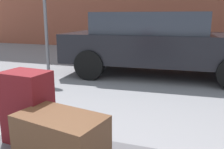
{
  "coord_description": "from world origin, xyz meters",
  "views": [
    {
      "loc": [
        0.87,
        -1.34,
        1.32
      ],
      "look_at": [
        0.0,
        1.2,
        0.69
      ],
      "focal_mm": 39.43,
      "sensor_mm": 36.0,
      "label": 1
    }
  ],
  "objects_px": {
    "duffel_bag_brown_front_left": "(61,141)",
    "parked_car": "(158,42)",
    "no_parking_sign": "(45,12)",
    "suitcase_maroon_front_right": "(28,107)"
  },
  "relations": [
    {
      "from": "parked_car",
      "to": "suitcase_maroon_front_right",
      "type": "bearing_deg",
      "value": -95.61
    },
    {
      "from": "duffel_bag_brown_front_left",
      "to": "no_parking_sign",
      "type": "xyz_separation_m",
      "value": [
        -2.37,
        3.45,
        0.92
      ]
    },
    {
      "from": "suitcase_maroon_front_right",
      "to": "parked_car",
      "type": "bearing_deg",
      "value": 89.67
    },
    {
      "from": "suitcase_maroon_front_right",
      "to": "no_parking_sign",
      "type": "relative_size",
      "value": 0.25
    },
    {
      "from": "parked_car",
      "to": "no_parking_sign",
      "type": "xyz_separation_m",
      "value": [
        -2.35,
        -0.91,
        0.68
      ]
    },
    {
      "from": "duffel_bag_brown_front_left",
      "to": "no_parking_sign",
      "type": "bearing_deg",
      "value": 135.69
    },
    {
      "from": "duffel_bag_brown_front_left",
      "to": "suitcase_maroon_front_right",
      "type": "relative_size",
      "value": 1.02
    },
    {
      "from": "parked_car",
      "to": "no_parking_sign",
      "type": "relative_size",
      "value": 1.9
    },
    {
      "from": "duffel_bag_brown_front_left",
      "to": "parked_car",
      "type": "height_order",
      "value": "parked_car"
    },
    {
      "from": "duffel_bag_brown_front_left",
      "to": "parked_car",
      "type": "distance_m",
      "value": 4.37
    }
  ]
}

